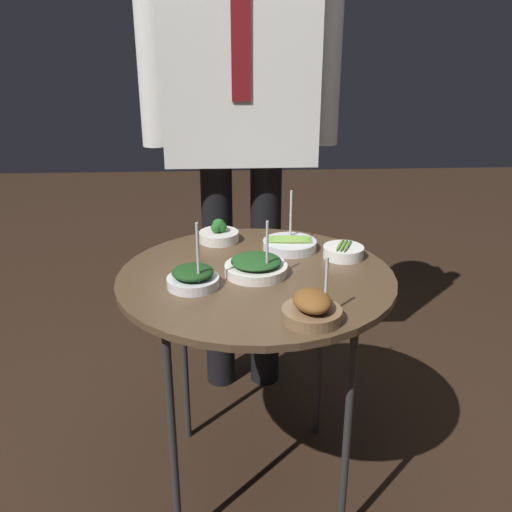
{
  "coord_description": "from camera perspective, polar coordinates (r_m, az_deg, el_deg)",
  "views": [
    {
      "loc": [
        -0.07,
        -1.34,
        1.27
      ],
      "look_at": [
        0.0,
        0.0,
        0.73
      ],
      "focal_mm": 40.0,
      "sensor_mm": 36.0,
      "label": 1
    }
  ],
  "objects": [
    {
      "name": "waiter_figure",
      "position": [
        1.89,
        -1.59,
        16.68
      ],
      "size": [
        0.64,
        0.24,
        1.74
      ],
      "color": "black",
      "rests_on": "ground_plane"
    },
    {
      "name": "serving_cart",
      "position": [
        1.49,
        0.0,
        -3.37
      ],
      "size": [
        0.71,
        0.71,
        0.68
      ],
      "color": "brown",
      "rests_on": "ground_plane"
    },
    {
      "name": "bowl_spinach_near_rim",
      "position": [
        1.4,
        -6.32,
        -2.15
      ],
      "size": [
        0.13,
        0.13,
        0.17
      ],
      "color": "silver",
      "rests_on": "serving_cart"
    },
    {
      "name": "bowl_roast_front_right",
      "position": [
        1.24,
        5.62,
        -5.26
      ],
      "size": [
        0.13,
        0.13,
        0.14
      ],
      "color": "brown",
      "rests_on": "serving_cart"
    },
    {
      "name": "bowl_broccoli_mid_left",
      "position": [
        1.69,
        -3.73,
        2.19
      ],
      "size": [
        0.12,
        0.12,
        0.07
      ],
      "color": "silver",
      "rests_on": "serving_cart"
    },
    {
      "name": "ground_plane",
      "position": [
        1.85,
        0.0,
        -21.51
      ],
      "size": [
        8.0,
        8.0,
        0.0
      ],
      "primitive_type": "plane",
      "color": "black"
    },
    {
      "name": "bowl_asparagus_far_rim",
      "position": [
        1.59,
        8.73,
        0.44
      ],
      "size": [
        0.11,
        0.11,
        0.04
      ],
      "color": "white",
      "rests_on": "serving_cart"
    },
    {
      "name": "bowl_spinach_back_left",
      "position": [
        1.46,
        -0.01,
        -1.0
      ],
      "size": [
        0.16,
        0.16,
        0.15
      ],
      "color": "silver",
      "rests_on": "serving_cart"
    },
    {
      "name": "bowl_asparagus_center",
      "position": [
        1.63,
        3.39,
        1.2
      ],
      "size": [
        0.15,
        0.15,
        0.16
      ],
      "color": "silver",
      "rests_on": "serving_cart"
    }
  ]
}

